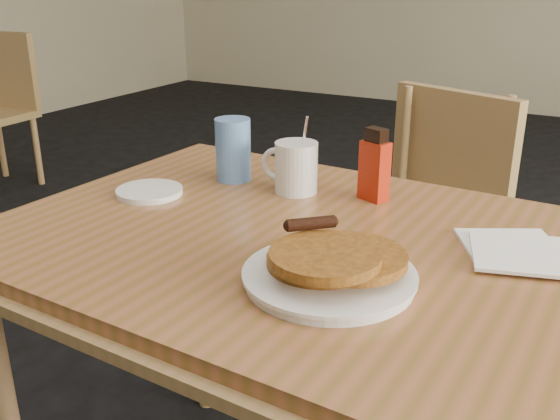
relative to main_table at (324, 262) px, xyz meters
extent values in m
cube|color=#995936|center=(0.00, 0.00, 0.02)|extent=(1.20, 0.83, 0.04)
cube|color=#A5794D|center=(0.00, 0.00, 0.01)|extent=(1.25, 0.87, 0.02)
cube|color=#A5794D|center=(0.00, 0.66, -0.28)|extent=(0.51, 0.51, 0.04)
cube|color=#A5794D|center=(0.00, 0.84, -0.05)|extent=(0.38, 0.18, 0.43)
cylinder|color=#A5794D|center=(-0.16, 0.50, -0.51)|extent=(0.04, 0.04, 0.40)
cylinder|color=#A5794D|center=(0.16, 0.82, -0.51)|extent=(0.04, 0.04, 0.40)
cube|color=#A5794D|center=(-2.69, 1.50, -0.06)|extent=(0.39, 0.06, 0.43)
cylinder|color=#A5794D|center=(-2.53, 1.48, -0.51)|extent=(0.04, 0.04, 0.40)
cylinder|color=white|center=(0.07, -0.14, 0.05)|extent=(0.25, 0.25, 0.02)
cylinder|color=white|center=(0.07, -0.14, 0.06)|extent=(0.26, 0.26, 0.01)
cylinder|color=#9B5F20|center=(0.05, -0.13, 0.07)|extent=(0.16, 0.16, 0.01)
cylinder|color=#9B5F20|center=(0.10, -0.12, 0.08)|extent=(0.16, 0.16, 0.01)
cylinder|color=#9B5F20|center=(0.08, -0.17, 0.10)|extent=(0.16, 0.16, 0.01)
cylinder|color=black|center=(0.02, -0.11, 0.12)|extent=(0.07, 0.07, 0.02)
cylinder|color=white|center=(-0.16, 0.20, 0.10)|extent=(0.09, 0.09, 0.11)
torus|color=white|center=(-0.21, 0.20, 0.10)|extent=(0.07, 0.01, 0.07)
cylinder|color=black|center=(-0.16, 0.20, 0.14)|extent=(0.08, 0.08, 0.01)
cylinder|color=silver|center=(-0.15, 0.20, 0.13)|extent=(0.05, 0.04, 0.15)
cube|color=maroon|center=(0.00, 0.23, 0.10)|extent=(0.06, 0.05, 0.12)
cube|color=black|center=(0.00, 0.23, 0.18)|extent=(0.05, 0.04, 0.03)
cube|color=white|center=(0.29, 0.11, 0.05)|extent=(0.21, 0.21, 0.01)
cube|color=white|center=(0.31, 0.09, 0.05)|extent=(0.19, 0.19, 0.01)
cylinder|color=#5C8DD7|center=(-0.32, 0.20, 0.11)|extent=(0.10, 0.10, 0.14)
cylinder|color=white|center=(-0.42, 0.04, 0.05)|extent=(0.17, 0.17, 0.01)
camera|label=1|loc=(0.41, -0.89, 0.47)|focal=40.00mm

